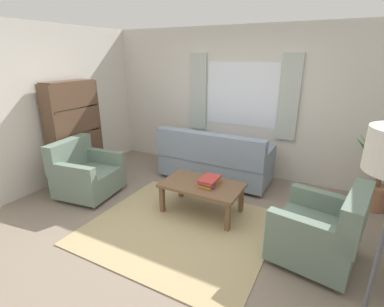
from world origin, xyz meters
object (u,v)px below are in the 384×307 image
armchair_left (85,174)px  potted_plant (379,178)px  armchair_right (322,232)px  couch (214,161)px  coffee_table (202,188)px  book_stack_on_table (209,181)px  bookshelf (77,138)px

armchair_left → potted_plant: potted_plant is taller
armchair_right → couch: bearing=-117.4°
armchair_right → coffee_table: (-1.56, 0.29, 0.03)m
book_stack_on_table → potted_plant: size_ratio=0.27×
armchair_left → armchair_right: size_ratio=0.99×
armchair_right → bookshelf: (-3.98, 0.32, 0.41)m
armchair_left → book_stack_on_table: armchair_left is taller
couch → armchair_right: size_ratio=1.98×
coffee_table → potted_plant: 2.49m
couch → coffee_table: size_ratio=1.73×
couch → armchair_right: (1.85, -1.37, -0.01)m
coffee_table → potted_plant: (2.14, 1.25, 0.11)m
coffee_table → bookshelf: bearing=179.4°
couch → potted_plant: bearing=-175.8°
armchair_left → bookshelf: bookshelf is taller
coffee_table → bookshelf: size_ratio=0.64×
armchair_left → potted_plant: size_ratio=0.79×
couch → coffee_table: couch is taller
book_stack_on_table → bookshelf: 2.54m
armchair_left → book_stack_on_table: (1.96, 0.39, 0.14)m
coffee_table → potted_plant: bearing=30.3°
armchair_left → book_stack_on_table: bearing=-86.4°
book_stack_on_table → bookshelf: bearing=-179.8°
coffee_table → couch: bearing=105.3°
bookshelf → armchair_right: bearing=85.4°
couch → armchair_left: couch is taller
coffee_table → book_stack_on_table: bearing=19.5°
book_stack_on_table → bookshelf: size_ratio=0.19×
couch → armchair_left: (-1.57, -1.43, -0.01)m
armchair_right → potted_plant: size_ratio=0.80×
armchair_right → potted_plant: (0.59, 1.54, 0.13)m
couch → potted_plant: size_ratio=1.59×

